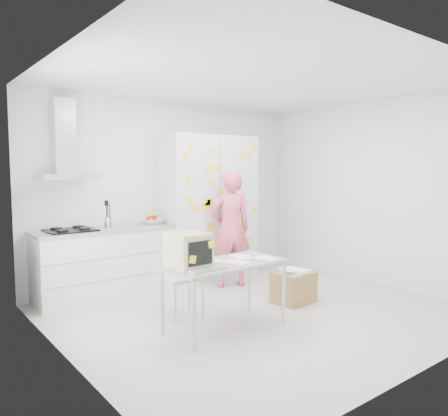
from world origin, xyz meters
TOP-DOWN VIEW (x-y plane):
  - floor at (0.00, 0.00)m, footprint 4.50×4.00m
  - walls at (0.00, 0.72)m, footprint 4.52×4.01m
  - ceiling at (0.00, 0.00)m, footprint 4.50×4.00m
  - counter_run at (-1.20, 1.70)m, footprint 1.84×0.63m
  - range_hood at (-1.65, 1.84)m, footprint 0.70×0.48m
  - tall_cabinet at (0.45, 1.67)m, footprint 1.50×0.68m
  - person at (0.44, 1.10)m, footprint 0.71×0.59m
  - desk at (-0.95, -0.19)m, footprint 1.36×0.72m
  - chair at (-0.80, 0.49)m, footprint 0.47×0.47m
  - cardboard_box at (0.59, -0.01)m, footprint 0.52×0.43m

SIDE VIEW (x-z plane):
  - floor at x=0.00m, z-range -0.02..0.00m
  - cardboard_box at x=0.59m, z-range -0.01..0.42m
  - counter_run at x=-1.20m, z-range -0.17..1.11m
  - chair at x=-0.80m, z-range 0.06..1.00m
  - desk at x=-0.95m, z-range 0.27..1.33m
  - person at x=0.44m, z-range 0.00..1.68m
  - tall_cabinet at x=0.45m, z-range 0.00..2.20m
  - walls at x=0.00m, z-range 0.00..2.70m
  - range_hood at x=-1.65m, z-range 1.45..2.46m
  - ceiling at x=0.00m, z-range 2.69..2.71m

